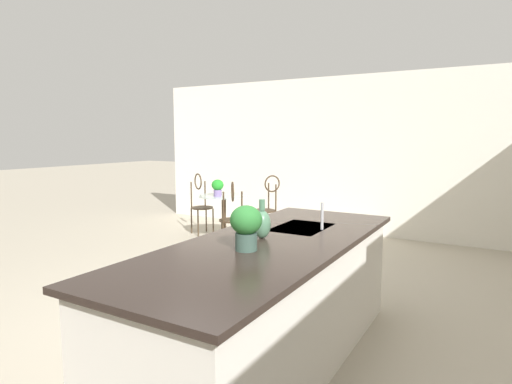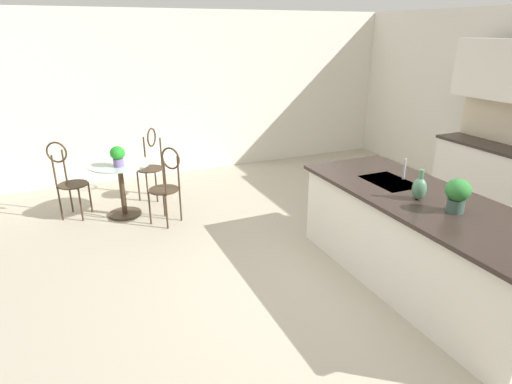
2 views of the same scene
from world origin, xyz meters
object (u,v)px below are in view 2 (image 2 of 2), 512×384
object	(u,v)px
potted_plant_counter_near	(458,193)
vase_on_counter	(419,188)
bistro_table	(122,184)
chair_toward_desk	(167,182)
chair_near_window	(151,160)
potted_plant_on_table	(118,155)
chair_by_island	(67,176)

from	to	relation	value
potted_plant_counter_near	vase_on_counter	world-z (taller)	potted_plant_counter_near
bistro_table	vase_on_counter	xyz separation A→B (m)	(2.90, 2.33, 0.58)
chair_toward_desk	vase_on_counter	distance (m)	3.04
chair_near_window	potted_plant_counter_near	distance (m)	4.27
bistro_table	potted_plant_on_table	distance (m)	0.47
chair_by_island	potted_plant_on_table	bearing A→B (deg)	58.99
potted_plant_counter_near	vase_on_counter	xyz separation A→B (m)	(-0.35, -0.08, -0.06)
vase_on_counter	potted_plant_on_table	bearing A→B (deg)	-139.69
chair_near_window	potted_plant_counter_near	world-z (taller)	potted_plant_counter_near
chair_near_window	potted_plant_counter_near	xyz separation A→B (m)	(3.78, 1.90, 0.52)
chair_near_window	potted_plant_on_table	size ratio (longest dim) A/B	3.94
chair_near_window	potted_plant_on_table	xyz separation A→B (m)	(0.67, -0.52, 0.32)
bistro_table	chair_by_island	xyz separation A→B (m)	(-0.24, -0.65, 0.13)
chair_toward_desk	potted_plant_counter_near	bearing A→B (deg)	34.82
chair_near_window	chair_toward_desk	xyz separation A→B (m)	(1.05, -0.00, 0.00)
chair_by_island	potted_plant_on_table	size ratio (longest dim) A/B	3.94
potted_plant_on_table	vase_on_counter	xyz separation A→B (m)	(2.76, 2.35, 0.14)
chair_near_window	chair_toward_desk	size ratio (longest dim) A/B	1.00
chair_near_window	potted_plant_counter_near	size ratio (longest dim) A/B	3.50
chair_by_island	chair_toward_desk	distance (m)	1.38
potted_plant_on_table	vase_on_counter	world-z (taller)	vase_on_counter
chair_near_window	potted_plant_on_table	distance (m)	0.91
chair_by_island	potted_plant_on_table	xyz separation A→B (m)	(0.38, 0.63, 0.32)
bistro_table	potted_plant_counter_near	distance (m)	4.10
bistro_table	potted_plant_counter_near	world-z (taller)	potted_plant_counter_near
chair_near_window	vase_on_counter	bearing A→B (deg)	27.97
chair_by_island	chair_toward_desk	bearing A→B (deg)	56.63
potted_plant_on_table	chair_toward_desk	bearing A→B (deg)	53.95
chair_by_island	bistro_table	bearing A→B (deg)	69.71
bistro_table	vase_on_counter	world-z (taller)	vase_on_counter
bistro_table	chair_toward_desk	xyz separation A→B (m)	(0.52, 0.50, 0.13)
bistro_table	chair_near_window	xyz separation A→B (m)	(-0.53, 0.50, 0.13)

